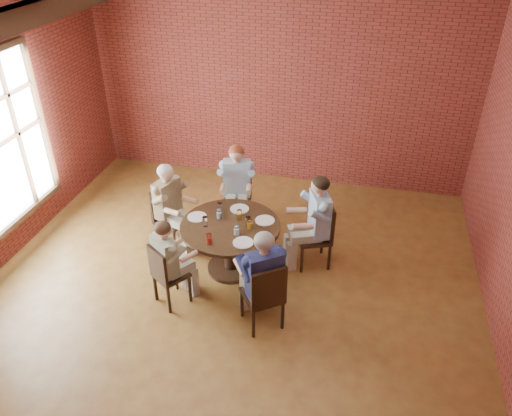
% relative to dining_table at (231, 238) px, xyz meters
% --- Properties ---
extents(floor, '(7.00, 7.00, 0.00)m').
position_rel_dining_table_xyz_m(floor, '(0.09, -0.69, -0.53)').
color(floor, olive).
rests_on(floor, ground).
extents(ceiling, '(7.00, 7.00, 0.00)m').
position_rel_dining_table_xyz_m(ceiling, '(0.09, -0.69, 2.87)').
color(ceiling, white).
rests_on(ceiling, wall_back).
extents(wall_back, '(7.00, 0.00, 7.00)m').
position_rel_dining_table_xyz_m(wall_back, '(0.09, 2.81, 1.17)').
color(wall_back, maroon).
rests_on(wall_back, ground).
extents(dining_table, '(1.33, 1.33, 0.75)m').
position_rel_dining_table_xyz_m(dining_table, '(0.00, 0.00, 0.00)').
color(dining_table, '#311E10').
rests_on(dining_table, floor).
extents(chair_a, '(0.58, 0.58, 0.96)m').
position_rel_dining_table_xyz_m(chair_a, '(1.15, 0.45, -0.01)').
color(chair_a, '#311E10').
rests_on(chair_a, floor).
extents(diner_a, '(0.83, 0.76, 1.37)m').
position_rel_dining_table_xyz_m(diner_a, '(1.07, 0.41, 0.16)').
color(diner_a, teal).
rests_on(diner_a, floor).
extents(chair_b, '(0.50, 0.50, 0.94)m').
position_rel_dining_table_xyz_m(chair_b, '(-0.23, 1.20, -0.02)').
color(chair_b, '#311E10').
rests_on(chair_b, floor).
extents(diner_b, '(0.64, 0.74, 1.34)m').
position_rel_dining_table_xyz_m(diner_b, '(-0.21, 1.11, 0.14)').
color(diner_b, '#8FA3B6').
rests_on(diner_b, floor).
extents(chair_c, '(0.54, 0.54, 0.93)m').
position_rel_dining_table_xyz_m(chair_c, '(-1.06, 0.39, -0.02)').
color(chair_c, '#311E10').
rests_on(chair_c, floor).
extents(diner_c, '(0.78, 0.71, 1.32)m').
position_rel_dining_table_xyz_m(diner_c, '(-0.98, 0.37, 0.13)').
color(diner_c, brown).
rests_on(diner_c, floor).
extents(chair_d, '(0.52, 0.52, 0.88)m').
position_rel_dining_table_xyz_m(chair_d, '(-0.60, -0.83, -0.05)').
color(chair_d, '#311E10').
rests_on(chair_d, floor).
extents(diner_d, '(0.71, 0.73, 1.23)m').
position_rel_dining_table_xyz_m(diner_d, '(-0.56, -0.78, 0.08)').
color(diner_d, gray).
rests_on(diner_d, floor).
extents(chair_e, '(0.61, 0.61, 0.95)m').
position_rel_dining_table_xyz_m(chair_e, '(0.68, -0.96, -0.02)').
color(chair_e, '#311E10').
rests_on(chair_e, floor).
extents(diner_e, '(0.82, 0.85, 1.35)m').
position_rel_dining_table_xyz_m(diner_e, '(0.63, -0.89, 0.15)').
color(diner_e, '#1C224F').
rests_on(diner_e, floor).
extents(plate_a, '(0.26, 0.26, 0.01)m').
position_rel_dining_table_xyz_m(plate_a, '(0.43, 0.19, 0.23)').
color(plate_a, white).
rests_on(plate_a, dining_table).
extents(plate_b, '(0.26, 0.26, 0.01)m').
position_rel_dining_table_xyz_m(plate_b, '(0.02, 0.39, 0.23)').
color(plate_b, white).
rests_on(plate_b, dining_table).
extents(plate_c, '(0.26, 0.26, 0.01)m').
position_rel_dining_table_xyz_m(plate_c, '(-0.48, 0.07, 0.23)').
color(plate_c, white).
rests_on(plate_c, dining_table).
extents(plate_d, '(0.26, 0.26, 0.01)m').
position_rel_dining_table_xyz_m(plate_d, '(0.27, -0.36, 0.23)').
color(plate_d, white).
rests_on(plate_d, dining_table).
extents(glass_a, '(0.07, 0.07, 0.14)m').
position_rel_dining_table_xyz_m(glass_a, '(0.24, 0.02, 0.29)').
color(glass_a, white).
rests_on(glass_a, dining_table).
extents(glass_b, '(0.07, 0.07, 0.14)m').
position_rel_dining_table_xyz_m(glass_b, '(0.09, 0.16, 0.29)').
color(glass_b, white).
rests_on(glass_b, dining_table).
extents(glass_c, '(0.07, 0.07, 0.14)m').
position_rel_dining_table_xyz_m(glass_c, '(-0.22, 0.27, 0.29)').
color(glass_c, white).
rests_on(glass_c, dining_table).
extents(glass_d, '(0.07, 0.07, 0.14)m').
position_rel_dining_table_xyz_m(glass_d, '(-0.18, 0.12, 0.29)').
color(glass_d, white).
rests_on(glass_d, dining_table).
extents(glass_e, '(0.07, 0.07, 0.14)m').
position_rel_dining_table_xyz_m(glass_e, '(-0.31, -0.10, 0.29)').
color(glass_e, white).
rests_on(glass_e, dining_table).
extents(glass_f, '(0.07, 0.07, 0.14)m').
position_rel_dining_table_xyz_m(glass_f, '(-0.14, -0.46, 0.29)').
color(glass_f, white).
rests_on(glass_f, dining_table).
extents(glass_g, '(0.07, 0.07, 0.14)m').
position_rel_dining_table_xyz_m(glass_g, '(0.14, -0.20, 0.29)').
color(glass_g, white).
rests_on(glass_g, dining_table).
extents(glass_h, '(0.07, 0.07, 0.14)m').
position_rel_dining_table_xyz_m(glass_h, '(0.27, -0.03, 0.29)').
color(glass_h, white).
rests_on(glass_h, dining_table).
extents(smartphone, '(0.10, 0.16, 0.01)m').
position_rel_dining_table_xyz_m(smartphone, '(0.19, -0.34, 0.23)').
color(smartphone, black).
rests_on(smartphone, dining_table).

